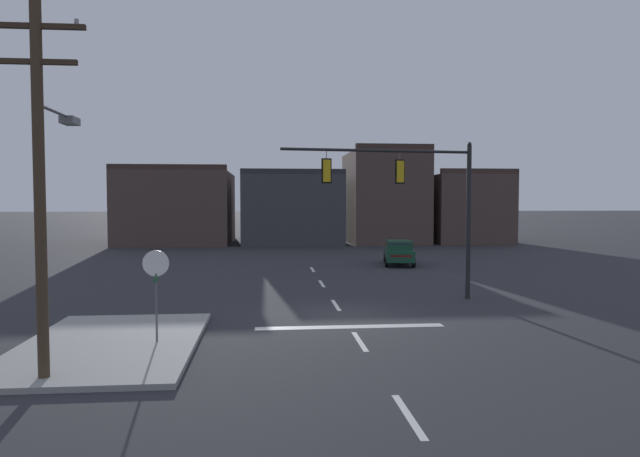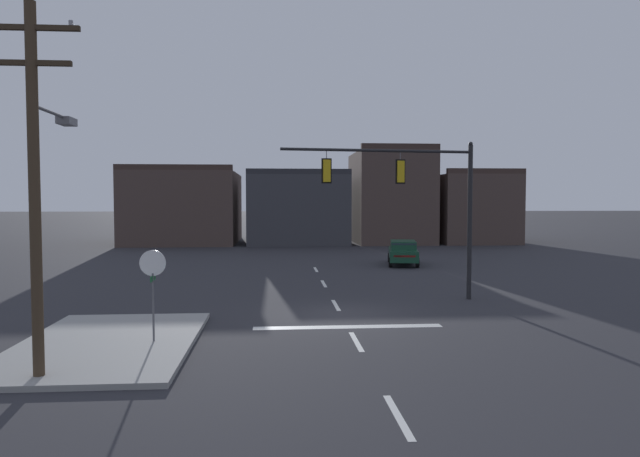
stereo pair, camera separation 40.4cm
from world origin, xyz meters
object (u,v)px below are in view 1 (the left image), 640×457
stop_sign (156,274)px  utility_pole (42,175)px  signal_mast_near_side (415,190)px  car_lot_nearside (399,252)px

stop_sign → utility_pole: (-1.99, -3.01, 2.73)m
signal_mast_near_side → stop_sign: signal_mast_near_side is taller
signal_mast_near_side → utility_pole: bearing=-139.4°
car_lot_nearside → utility_pole: bearing=-121.0°
utility_pole → stop_sign: bearing=56.5°
stop_sign → signal_mast_near_side: bearing=35.7°
utility_pole → signal_mast_near_side: bearing=40.6°
stop_sign → car_lot_nearside: bearing=59.4°
signal_mast_near_side → stop_sign: 11.94m
signal_mast_near_side → car_lot_nearside: (2.45, 13.35, -3.84)m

